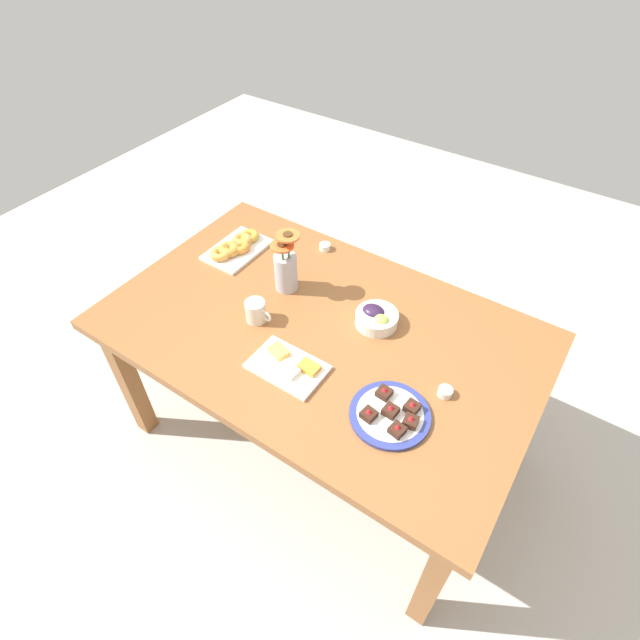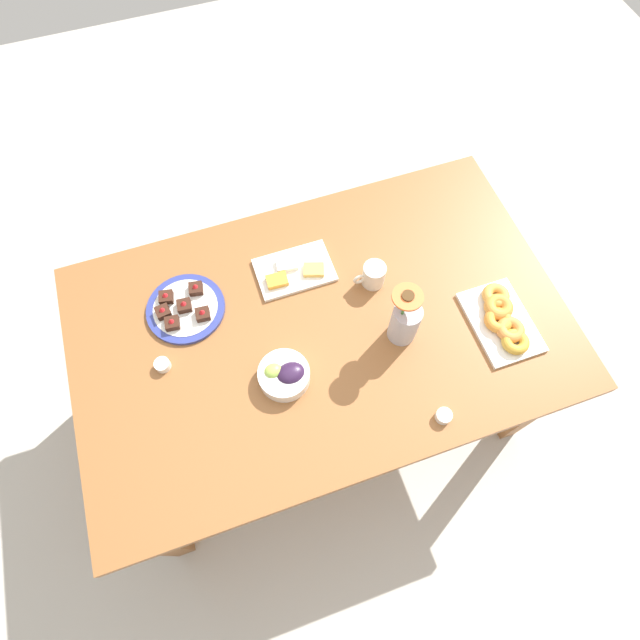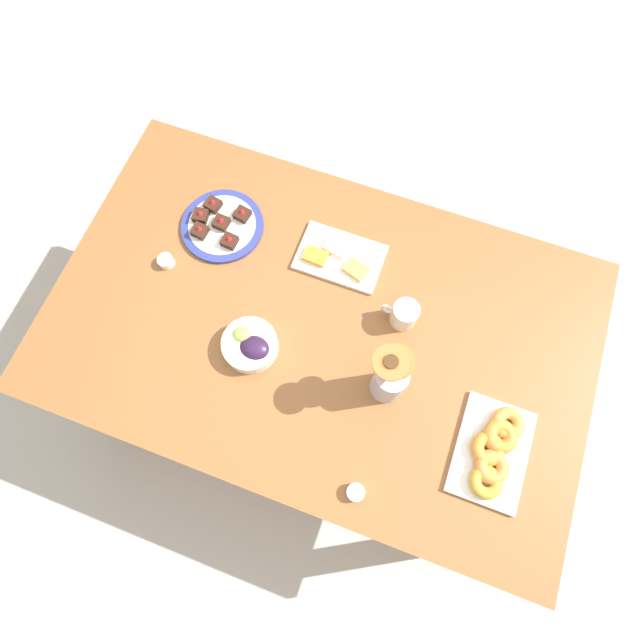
{
  "view_description": "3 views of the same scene",
  "coord_description": "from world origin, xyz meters",
  "px_view_note": "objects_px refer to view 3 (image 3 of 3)",
  "views": [
    {
      "loc": [
        0.72,
        -1.06,
        2.08
      ],
      "look_at": [
        0.0,
        0.0,
        0.78
      ],
      "focal_mm": 28.0,
      "sensor_mm": 36.0,
      "label": 1
    },
    {
      "loc": [
        0.23,
        0.66,
        2.21
      ],
      "look_at": [
        0.0,
        0.0,
        0.78
      ],
      "focal_mm": 28.0,
      "sensor_mm": 36.0,
      "label": 2
    },
    {
      "loc": [
        -0.16,
        0.44,
        2.13
      ],
      "look_at": [
        0.0,
        0.0,
        0.78
      ],
      "focal_mm": 28.0,
      "sensor_mm": 36.0,
      "label": 3
    }
  ],
  "objects_px": {
    "coffee_mug": "(404,314)",
    "croissant_platter": "(494,451)",
    "jam_cup_honey": "(356,492)",
    "jam_cup_berry": "(166,261)",
    "dessert_plate": "(222,225)",
    "dining_table": "(320,333)",
    "flower_vase": "(389,380)",
    "grape_bowl": "(251,345)",
    "cheese_platter": "(339,257)"
  },
  "relations": [
    {
      "from": "jam_cup_honey",
      "to": "jam_cup_berry",
      "type": "bearing_deg",
      "value": -29.64
    },
    {
      "from": "coffee_mug",
      "to": "cheese_platter",
      "type": "distance_m",
      "value": 0.27
    },
    {
      "from": "coffee_mug",
      "to": "croissant_platter",
      "type": "bearing_deg",
      "value": 140.63
    },
    {
      "from": "coffee_mug",
      "to": "grape_bowl",
      "type": "bearing_deg",
      "value": 31.47
    },
    {
      "from": "dining_table",
      "to": "cheese_platter",
      "type": "height_order",
      "value": "cheese_platter"
    },
    {
      "from": "jam_cup_berry",
      "to": "dessert_plate",
      "type": "relative_size",
      "value": 0.19
    },
    {
      "from": "cheese_platter",
      "to": "flower_vase",
      "type": "xyz_separation_m",
      "value": [
        -0.25,
        0.33,
        0.09
      ]
    },
    {
      "from": "jam_cup_berry",
      "to": "dessert_plate",
      "type": "bearing_deg",
      "value": -121.81
    },
    {
      "from": "croissant_platter",
      "to": "dining_table",
      "type": "bearing_deg",
      "value": -17.88
    },
    {
      "from": "croissant_platter",
      "to": "dessert_plate",
      "type": "xyz_separation_m",
      "value": [
        0.96,
        -0.38,
        -0.01
      ]
    },
    {
      "from": "coffee_mug",
      "to": "grape_bowl",
      "type": "height_order",
      "value": "coffee_mug"
    },
    {
      "from": "dining_table",
      "to": "jam_cup_honey",
      "type": "height_order",
      "value": "jam_cup_honey"
    },
    {
      "from": "jam_cup_honey",
      "to": "jam_cup_berry",
      "type": "xyz_separation_m",
      "value": [
        0.76,
        -0.43,
        0.0
      ]
    },
    {
      "from": "cheese_platter",
      "to": "coffee_mug",
      "type": "bearing_deg",
      "value": 152.9
    },
    {
      "from": "grape_bowl",
      "to": "jam_cup_honey",
      "type": "bearing_deg",
      "value": 146.47
    },
    {
      "from": "cheese_platter",
      "to": "jam_cup_honey",
      "type": "height_order",
      "value": "cheese_platter"
    },
    {
      "from": "grape_bowl",
      "to": "jam_cup_berry",
      "type": "xyz_separation_m",
      "value": [
        0.35,
        -0.16,
        -0.01
      ]
    },
    {
      "from": "cheese_platter",
      "to": "flower_vase",
      "type": "bearing_deg",
      "value": 127.49
    },
    {
      "from": "dessert_plate",
      "to": "jam_cup_berry",
      "type": "bearing_deg",
      "value": 58.19
    },
    {
      "from": "jam_cup_berry",
      "to": "dining_table",
      "type": "bearing_deg",
      "value": 177.24
    },
    {
      "from": "cheese_platter",
      "to": "jam_cup_berry",
      "type": "relative_size",
      "value": 5.42
    },
    {
      "from": "dessert_plate",
      "to": "flower_vase",
      "type": "bearing_deg",
      "value": 154.08
    },
    {
      "from": "dining_table",
      "to": "dessert_plate",
      "type": "xyz_separation_m",
      "value": [
        0.4,
        -0.2,
        0.1
      ]
    },
    {
      "from": "coffee_mug",
      "to": "jam_cup_honey",
      "type": "relative_size",
      "value": 2.32
    },
    {
      "from": "coffee_mug",
      "to": "croissant_platter",
      "type": "xyz_separation_m",
      "value": [
        -0.34,
        0.28,
        -0.02
      ]
    },
    {
      "from": "grape_bowl",
      "to": "jam_cup_honey",
      "type": "relative_size",
      "value": 3.31
    },
    {
      "from": "dining_table",
      "to": "grape_bowl",
      "type": "distance_m",
      "value": 0.24
    },
    {
      "from": "coffee_mug",
      "to": "jam_cup_berry",
      "type": "relative_size",
      "value": 2.32
    },
    {
      "from": "coffee_mug",
      "to": "cheese_platter",
      "type": "bearing_deg",
      "value": -27.1
    },
    {
      "from": "jam_cup_honey",
      "to": "flower_vase",
      "type": "height_order",
      "value": "flower_vase"
    },
    {
      "from": "jam_cup_honey",
      "to": "coffee_mug",
      "type": "bearing_deg",
      "value": -86.86
    },
    {
      "from": "jam_cup_honey",
      "to": "grape_bowl",
      "type": "bearing_deg",
      "value": -33.53
    },
    {
      "from": "jam_cup_berry",
      "to": "flower_vase",
      "type": "height_order",
      "value": "flower_vase"
    },
    {
      "from": "jam_cup_honey",
      "to": "croissant_platter",
      "type": "bearing_deg",
      "value": -144.06
    },
    {
      "from": "coffee_mug",
      "to": "flower_vase",
      "type": "xyz_separation_m",
      "value": [
        -0.02,
        0.21,
        0.05
      ]
    },
    {
      "from": "jam_cup_honey",
      "to": "jam_cup_berry",
      "type": "distance_m",
      "value": 0.87
    },
    {
      "from": "coffee_mug",
      "to": "jam_cup_honey",
      "type": "height_order",
      "value": "coffee_mug"
    },
    {
      "from": "dining_table",
      "to": "dessert_plate",
      "type": "bearing_deg",
      "value": -26.28
    },
    {
      "from": "cheese_platter",
      "to": "dining_table",
      "type": "bearing_deg",
      "value": 94.82
    },
    {
      "from": "flower_vase",
      "to": "croissant_platter",
      "type": "bearing_deg",
      "value": 167.97
    },
    {
      "from": "flower_vase",
      "to": "dining_table",
      "type": "bearing_deg",
      "value": -25.3
    },
    {
      "from": "dining_table",
      "to": "croissant_platter",
      "type": "xyz_separation_m",
      "value": [
        -0.56,
        0.18,
        0.11
      ]
    },
    {
      "from": "coffee_mug",
      "to": "cheese_platter",
      "type": "height_order",
      "value": "coffee_mug"
    },
    {
      "from": "jam_cup_berry",
      "to": "flower_vase",
      "type": "relative_size",
      "value": 0.18
    },
    {
      "from": "jam_cup_berry",
      "to": "jam_cup_honey",
      "type": "bearing_deg",
      "value": 150.36
    },
    {
      "from": "jam_cup_honey",
      "to": "dessert_plate",
      "type": "height_order",
      "value": "dessert_plate"
    },
    {
      "from": "dining_table",
      "to": "cheese_platter",
      "type": "relative_size",
      "value": 6.15
    },
    {
      "from": "grape_bowl",
      "to": "cheese_platter",
      "type": "relative_size",
      "value": 0.61
    },
    {
      "from": "dessert_plate",
      "to": "flower_vase",
      "type": "relative_size",
      "value": 0.96
    },
    {
      "from": "coffee_mug",
      "to": "grape_bowl",
      "type": "relative_size",
      "value": 0.7
    }
  ]
}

